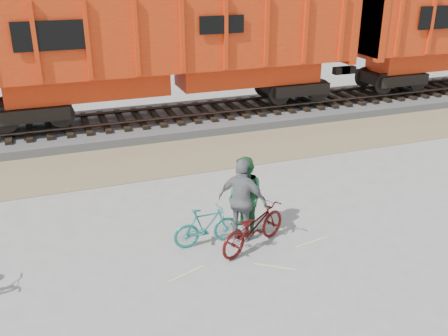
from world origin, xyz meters
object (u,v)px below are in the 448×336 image
(bicycle_maroon, at_px, (253,227))
(person_woman, at_px, (242,201))
(person_man, at_px, (245,196))
(hopper_car_center, at_px, (171,45))
(bicycle_teal, at_px, (206,226))

(bicycle_maroon, height_order, person_woman, person_woman)
(person_man, xyz_separation_m, person_woman, (-0.17, -0.27, 0.05))
(hopper_car_center, relative_size, person_man, 7.56)
(bicycle_maroon, relative_size, person_woman, 1.00)
(bicycle_maroon, bearing_deg, person_man, -31.99)
(person_man, bearing_deg, bicycle_teal, -94.91)
(hopper_car_center, height_order, bicycle_teal, hopper_car_center)
(bicycle_teal, bearing_deg, bicycle_maroon, -117.33)
(hopper_car_center, relative_size, bicycle_teal, 9.28)
(person_man, bearing_deg, hopper_car_center, 159.75)
(bicycle_maroon, xyz_separation_m, person_man, (0.07, 0.67, 0.42))
(bicycle_teal, bearing_deg, hopper_car_center, -10.92)
(hopper_car_center, height_order, bicycle_maroon, hopper_car_center)
(bicycle_teal, bearing_deg, person_woman, -95.20)
(bicycle_maroon, bearing_deg, bicycle_teal, 37.57)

